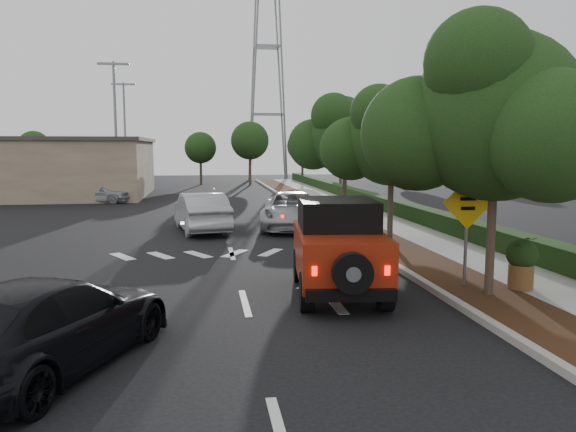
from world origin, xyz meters
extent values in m
plane|color=black|center=(0.00, 0.00, 0.00)|extent=(120.00, 120.00, 0.00)
cube|color=#9E9B93|center=(4.60, 12.00, 0.07)|extent=(0.20, 70.00, 0.15)
cube|color=black|center=(5.60, 12.00, 0.06)|extent=(1.80, 70.00, 0.12)
cube|color=gray|center=(7.50, 12.00, 0.06)|extent=(2.00, 70.00, 0.12)
cube|color=black|center=(8.90, 12.00, 0.40)|extent=(0.80, 70.00, 0.80)
cylinder|color=black|center=(1.57, 1.85, 0.43)|extent=(0.40, 0.89, 0.86)
cylinder|color=black|center=(3.24, 1.66, 0.43)|extent=(0.40, 0.89, 0.86)
cylinder|color=black|center=(1.27, -0.84, 0.43)|extent=(0.40, 0.89, 0.86)
cylinder|color=black|center=(2.94, -1.03, 0.43)|extent=(0.40, 0.89, 0.86)
cube|color=maroon|center=(2.25, 0.41, 1.02)|extent=(2.38, 4.18, 1.08)
cube|color=black|center=(2.29, 0.73, 1.91)|extent=(2.02, 2.38, 0.69)
cube|color=maroon|center=(2.43, 1.91, 0.94)|extent=(1.82, 1.30, 0.88)
cube|color=black|center=(2.02, -1.65, 0.54)|extent=(1.85, 0.40, 0.24)
cylinder|color=black|center=(2.00, -1.80, 1.02)|extent=(0.84, 0.33, 0.82)
cube|color=#FF190C|center=(1.29, -1.51, 1.02)|extent=(0.11, 0.06, 0.19)
cube|color=#FF190C|center=(2.76, -1.67, 1.02)|extent=(0.11, 0.06, 0.19)
imported|color=#AEAFB6|center=(2.91, 11.54, 0.78)|extent=(3.46, 5.95, 1.56)
imported|color=black|center=(-3.34, -3.35, 0.74)|extent=(3.89, 5.50, 1.48)
imported|color=#B8BAC1|center=(-1.00, 11.23, 0.81)|extent=(2.51, 5.14, 1.62)
imported|color=#A6A9AD|center=(-7.39, 24.69, 0.69)|extent=(4.34, 2.94, 1.37)
cylinder|color=slate|center=(5.40, 0.32, 1.35)|extent=(0.09, 0.09, 2.41)
cube|color=#F7B70D|center=(5.40, 0.28, 2.15)|extent=(1.23, 0.14, 1.24)
cube|color=black|center=(5.40, 0.26, 2.27)|extent=(0.39, 0.05, 0.09)
cube|color=black|center=(5.40, 0.26, 2.04)|extent=(0.34, 0.04, 0.09)
cylinder|color=brown|center=(6.60, -0.15, 0.42)|extent=(0.60, 0.60, 0.59)
sphere|color=black|center=(6.60, -0.15, 0.97)|extent=(0.73, 0.73, 0.73)
imported|color=black|center=(6.60, -0.15, 1.06)|extent=(0.64, 0.56, 0.69)
camera|label=1|loc=(-0.87, -12.33, 3.48)|focal=35.00mm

